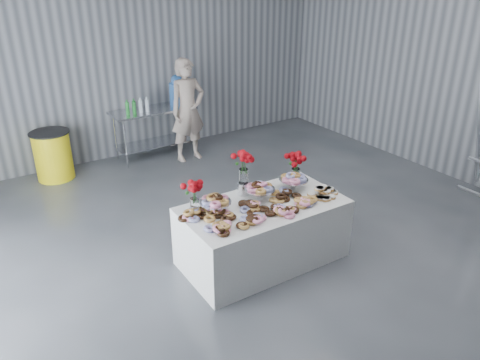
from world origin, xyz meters
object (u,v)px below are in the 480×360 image
at_px(trash_barrel, 53,155).
at_px(display_table, 263,233).
at_px(person, 188,110).
at_px(water_jug, 177,91).
at_px(prep_table, 154,124).

bearing_deg(trash_barrel, display_table, -68.92).
bearing_deg(display_table, person, 76.60).
xyz_separation_m(water_jug, person, (-0.03, -0.46, -0.24)).
distance_m(display_table, prep_table, 3.85).
xyz_separation_m(prep_table, trash_barrel, (-1.81, -0.00, -0.21)).
bearing_deg(water_jug, trash_barrel, 180.00).
height_order(prep_table, water_jug, water_jug).
bearing_deg(trash_barrel, water_jug, 0.00).
bearing_deg(display_table, prep_table, 85.04).
height_order(water_jug, trash_barrel, water_jug).
bearing_deg(prep_table, display_table, -94.96).
relative_size(person, trash_barrel, 2.25).
relative_size(water_jug, trash_barrel, 0.68).
distance_m(person, trash_barrel, 2.38).
relative_size(display_table, prep_table, 1.27).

